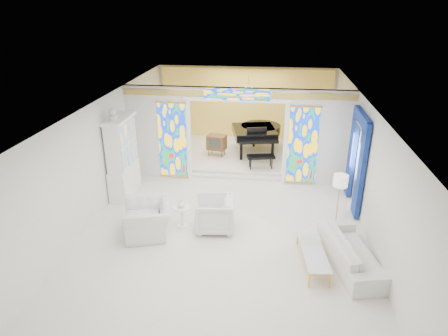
# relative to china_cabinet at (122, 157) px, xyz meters

# --- Properties ---
(floor) EXTENTS (12.00, 12.00, 0.00)m
(floor) POSITION_rel_china_cabinet_xyz_m (3.22, -0.60, -1.17)
(floor) COLOR silver
(floor) RESTS_ON ground
(ceiling) EXTENTS (7.00, 12.00, 0.02)m
(ceiling) POSITION_rel_china_cabinet_xyz_m (3.22, -0.60, 1.83)
(ceiling) COLOR white
(ceiling) RESTS_ON wall_back
(wall_back) EXTENTS (7.00, 0.02, 3.00)m
(wall_back) POSITION_rel_china_cabinet_xyz_m (3.22, 5.40, 0.33)
(wall_back) COLOR silver
(wall_back) RESTS_ON floor
(wall_front) EXTENTS (7.00, 0.02, 3.00)m
(wall_front) POSITION_rel_china_cabinet_xyz_m (3.22, -6.60, 0.33)
(wall_front) COLOR silver
(wall_front) RESTS_ON floor
(wall_left) EXTENTS (0.02, 12.00, 3.00)m
(wall_left) POSITION_rel_china_cabinet_xyz_m (-0.28, -0.60, 0.33)
(wall_left) COLOR silver
(wall_left) RESTS_ON floor
(wall_right) EXTENTS (0.02, 12.00, 3.00)m
(wall_right) POSITION_rel_china_cabinet_xyz_m (6.72, -0.60, 0.33)
(wall_right) COLOR silver
(wall_right) RESTS_ON floor
(partition_wall) EXTENTS (7.00, 0.22, 3.00)m
(partition_wall) POSITION_rel_china_cabinet_xyz_m (3.22, 1.40, 0.48)
(partition_wall) COLOR silver
(partition_wall) RESTS_ON floor
(stained_glass_left) EXTENTS (0.90, 0.04, 2.40)m
(stained_glass_left) POSITION_rel_china_cabinet_xyz_m (1.19, 1.29, 0.13)
(stained_glass_left) COLOR gold
(stained_glass_left) RESTS_ON partition_wall
(stained_glass_right) EXTENTS (0.90, 0.04, 2.40)m
(stained_glass_right) POSITION_rel_china_cabinet_xyz_m (5.25, 1.29, 0.13)
(stained_glass_right) COLOR gold
(stained_glass_right) RESTS_ON partition_wall
(stained_glass_transom) EXTENTS (2.00, 0.04, 0.34)m
(stained_glass_transom) POSITION_rel_china_cabinet_xyz_m (3.22, 1.29, 1.65)
(stained_glass_transom) COLOR gold
(stained_glass_transom) RESTS_ON partition_wall
(alcove_platform) EXTENTS (6.80, 3.80, 0.18)m
(alcove_platform) POSITION_rel_china_cabinet_xyz_m (3.22, 3.50, -1.08)
(alcove_platform) COLOR silver
(alcove_platform) RESTS_ON floor
(gold_curtain_back) EXTENTS (6.70, 0.10, 2.90)m
(gold_curtain_back) POSITION_rel_china_cabinet_xyz_m (3.22, 5.28, 0.33)
(gold_curtain_back) COLOR gold
(gold_curtain_back) RESTS_ON wall_back
(chandelier) EXTENTS (0.48, 0.48, 0.30)m
(chandelier) POSITION_rel_china_cabinet_xyz_m (3.42, 3.40, 1.38)
(chandelier) COLOR gold
(chandelier) RESTS_ON ceiling
(blue_drapes) EXTENTS (0.14, 1.85, 2.65)m
(blue_drapes) POSITION_rel_china_cabinet_xyz_m (6.62, 0.10, 0.41)
(blue_drapes) COLOR navy
(blue_drapes) RESTS_ON wall_right
(china_cabinet) EXTENTS (0.56, 1.46, 2.72)m
(china_cabinet) POSITION_rel_china_cabinet_xyz_m (0.00, 0.00, 0.00)
(china_cabinet) COLOR white
(china_cabinet) RESTS_ON floor
(armchair_left) EXTENTS (1.42, 1.53, 0.82)m
(armchair_left) POSITION_rel_china_cabinet_xyz_m (1.34, -2.07, -0.76)
(armchair_left) COLOR white
(armchair_left) RESTS_ON floor
(armchair_right) EXTENTS (1.04, 1.02, 0.86)m
(armchair_right) POSITION_rel_china_cabinet_xyz_m (2.95, -1.68, -0.74)
(armchair_right) COLOR white
(armchair_right) RESTS_ON floor
(sofa) EXTENTS (1.37, 2.42, 0.67)m
(sofa) POSITION_rel_china_cabinet_xyz_m (6.17, -2.76, -0.84)
(sofa) COLOR silver
(sofa) RESTS_ON floor
(side_table) EXTENTS (0.59, 0.59, 0.56)m
(side_table) POSITION_rel_china_cabinet_xyz_m (2.10, -1.63, -0.80)
(side_table) COLOR white
(side_table) RESTS_ON floor
(vase) EXTENTS (0.23, 0.23, 0.21)m
(vase) POSITION_rel_china_cabinet_xyz_m (2.10, -1.63, -0.50)
(vase) COLOR silver
(vase) RESTS_ON side_table
(coffee_table) EXTENTS (0.68, 1.69, 0.37)m
(coffee_table) POSITION_rel_china_cabinet_xyz_m (5.31, -2.88, -0.83)
(coffee_table) COLOR white
(coffee_table) RESTS_ON floor
(floor_lamp) EXTENTS (0.46, 0.46, 1.47)m
(floor_lamp) POSITION_rel_china_cabinet_xyz_m (6.02, -1.22, 0.09)
(floor_lamp) COLOR gold
(floor_lamp) RESTS_ON floor
(grand_piano) EXTENTS (1.98, 3.04, 1.12)m
(grand_piano) POSITION_rel_china_cabinet_xyz_m (3.77, 3.65, -0.23)
(grand_piano) COLOR black
(grand_piano) RESTS_ON alcove_platform
(tv_console) EXTENTS (0.73, 0.57, 0.75)m
(tv_console) POSITION_rel_china_cabinet_xyz_m (2.34, 3.05, -0.50)
(tv_console) COLOR brown
(tv_console) RESTS_ON alcove_platform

